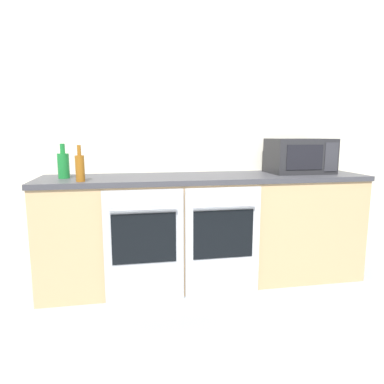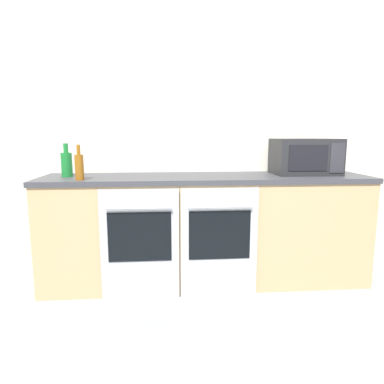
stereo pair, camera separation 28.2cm
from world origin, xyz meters
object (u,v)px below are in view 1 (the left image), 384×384
at_px(bottle_green, 63,165).
at_px(bottle_amber, 80,167).
at_px(microwave, 300,156).
at_px(oven_right, 223,241).
at_px(oven_left, 144,246).

distance_m(bottle_green, bottle_amber, 0.27).
distance_m(microwave, bottle_amber, 1.83).
relative_size(oven_right, microwave, 1.60).
bearing_deg(oven_left, microwave, 14.23).
distance_m(oven_left, oven_right, 0.59).
xyz_separation_m(oven_right, bottle_amber, (-1.03, 0.11, 0.57)).
xyz_separation_m(oven_left, bottle_amber, (-0.44, 0.11, 0.57)).
bearing_deg(microwave, bottle_green, -179.37).
xyz_separation_m(bottle_green, bottle_amber, (0.15, -0.22, -0.00)).
relative_size(microwave, bottle_amber, 2.03).
relative_size(oven_left, bottle_green, 3.19).
height_order(microwave, bottle_amber, microwave).
xyz_separation_m(oven_left, bottle_green, (-0.59, 0.33, 0.57)).
relative_size(oven_right, bottle_green, 3.19).
height_order(oven_left, bottle_green, bottle_green).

